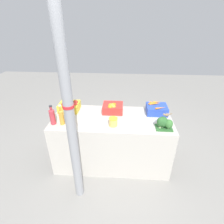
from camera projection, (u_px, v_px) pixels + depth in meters
The scene contains 12 objects.
ground_plane at pixel (112, 160), 2.98m from camera, with size 10.00×10.00×0.00m, color gray.
market_table at pixel (112, 140), 2.78m from camera, with size 1.75×0.76×0.83m, color #B7B2A8.
support_pole at pixel (69, 108), 1.78m from camera, with size 0.12×0.12×2.65m.
apple_crate at pixel (70, 106), 2.75m from camera, with size 0.31×0.27×0.16m.
orange_crate at pixel (113, 108), 2.71m from camera, with size 0.31×0.27×0.16m.
carrot_crate at pixel (157, 109), 2.68m from camera, with size 0.31×0.28×0.16m.
broccoli_pile at pixel (164, 123), 2.30m from camera, with size 0.22×0.18×0.17m.
juice_bottle_ruby at pixel (52, 116), 2.38m from camera, with size 0.08×0.08×0.28m.
juice_bottle_amber at pixel (61, 116), 2.37m from camera, with size 0.07×0.07×0.29m.
juice_bottle_golden at pixel (69, 117), 2.37m from camera, with size 0.08×0.08×0.27m.
pickle_jar at pixel (113, 122), 2.37m from camera, with size 0.12×0.12×0.12m.
sparrow_bird at pixel (167, 115), 2.26m from camera, with size 0.13×0.06×0.05m.
Camera 1 is at (0.14, -2.20, 2.16)m, focal length 28.00 mm.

